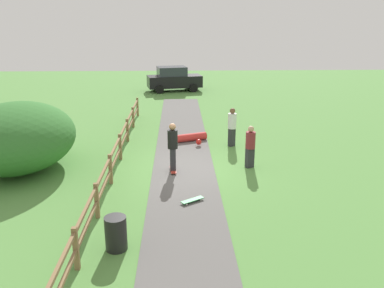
# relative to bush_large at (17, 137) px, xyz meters

# --- Properties ---
(ground_plane) EXTENTS (60.00, 60.00, 0.00)m
(ground_plane) POSITION_rel_bush_large_xyz_m (6.35, -0.32, -1.30)
(ground_plane) COLOR #568E42
(asphalt_path) EXTENTS (2.40, 28.00, 0.02)m
(asphalt_path) POSITION_rel_bush_large_xyz_m (6.35, -0.32, -1.29)
(asphalt_path) COLOR #605E5B
(asphalt_path) RESTS_ON ground_plane
(wooden_fence) EXTENTS (0.12, 18.12, 1.10)m
(wooden_fence) POSITION_rel_bush_large_xyz_m (3.75, -0.32, -0.64)
(wooden_fence) COLOR olive
(wooden_fence) RESTS_ON ground_plane
(bush_large) EXTENTS (4.29, 5.15, 2.61)m
(bush_large) POSITION_rel_bush_large_xyz_m (0.00, 0.00, 0.00)
(bush_large) COLOR #33702D
(bush_large) RESTS_ON ground_plane
(trash_bin) EXTENTS (0.56, 0.56, 0.90)m
(trash_bin) POSITION_rel_bush_large_xyz_m (4.55, -5.90, -0.85)
(trash_bin) COLOR black
(trash_bin) RESTS_ON ground_plane
(skater_riding) EXTENTS (0.41, 0.81, 1.90)m
(skater_riding) POSITION_rel_bush_large_xyz_m (5.94, -0.54, -0.21)
(skater_riding) COLOR #B23326
(skater_riding) RESTS_ON asphalt_path
(skater_fallen) EXTENTS (1.50, 1.36, 0.36)m
(skater_fallen) POSITION_rel_bush_large_xyz_m (6.81, 3.38, -1.10)
(skater_fallen) COLOR red
(skater_fallen) RESTS_ON asphalt_path
(skateboard_loose) EXTENTS (0.78, 0.61, 0.08)m
(skateboard_loose) POSITION_rel_bush_large_xyz_m (6.59, -3.25, -1.22)
(skateboard_loose) COLOR #338C4C
(skateboard_loose) RESTS_ON asphalt_path
(bystander_maroon) EXTENTS (0.52, 0.52, 1.68)m
(bystander_maroon) POSITION_rel_bush_large_xyz_m (8.96, -0.13, -0.38)
(bystander_maroon) COLOR #2D2D33
(bystander_maroon) RESTS_ON ground_plane
(bystander_white) EXTENTS (0.54, 0.54, 1.77)m
(bystander_white) POSITION_rel_bush_large_xyz_m (8.60, 2.66, -0.32)
(bystander_white) COLOR #2D2D33
(bystander_white) RESTS_ON ground_plane
(parked_car_black) EXTENTS (4.46, 2.63, 1.92)m
(parked_car_black) POSITION_rel_bush_large_xyz_m (5.85, 17.12, -0.34)
(parked_car_black) COLOR black
(parked_car_black) RESTS_ON ground_plane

